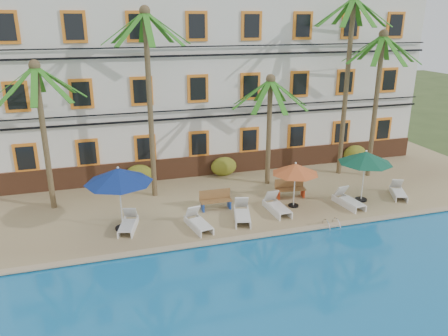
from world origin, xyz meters
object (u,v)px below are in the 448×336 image
object	(u,v)px
palm_e	(378,86)
lounger_f	(398,192)
palm_a	(41,115)
lounger_e	(348,200)
palm_c	(270,114)
bench_left	(216,199)
umbrella_blue	(118,176)
palm_d	(348,65)
lounger_a	(128,223)
pool_ladder	(331,227)
lounger_c	(242,213)
lounger_d	(277,206)
lounger_b	(198,222)
palm_b	(149,81)
umbrella_green	(366,158)
umbrella_red	(295,169)
bench_right	(290,188)

from	to	relation	value
palm_e	lounger_f	bearing A→B (deg)	-96.70
palm_a	lounger_e	size ratio (longest dim) A/B	3.67
palm_c	bench_left	bearing A→B (deg)	-145.97
palm_e	bench_left	xyz separation A→B (m)	(-9.68, -2.00, -4.68)
palm_a	umbrella_blue	bearing A→B (deg)	-47.16
palm_d	lounger_a	xyz separation A→B (m)	(-12.42, -3.80, -5.91)
lounger_a	lounger_e	size ratio (longest dim) A/B	0.97
pool_ladder	lounger_c	bearing A→B (deg)	152.40
lounger_d	palm_d	bearing A→B (deg)	35.16
palm_c	palm_e	bearing A→B (deg)	-4.16
lounger_b	pool_ladder	size ratio (longest dim) A/B	2.53
palm_b	lounger_a	bearing A→B (deg)	-114.93
palm_a	lounger_a	xyz separation A→B (m)	(3.24, -3.31, -4.22)
lounger_e	lounger_f	size ratio (longest dim) A/B	1.07
palm_c	palm_e	world-z (taller)	palm_e
lounger_a	lounger_e	bearing A→B (deg)	-2.76
umbrella_green	pool_ladder	bearing A→B (deg)	-143.05
lounger_c	lounger_f	size ratio (longest dim) A/B	1.15
lounger_f	pool_ladder	bearing A→B (deg)	-157.26
lounger_c	palm_d	bearing A→B (deg)	29.97
lounger_b	palm_a	bearing A→B (deg)	146.55
palm_d	umbrella_green	bearing A→B (deg)	-104.98
lounger_c	lounger_e	distance (m)	5.41
umbrella_red	bench_right	bearing A→B (deg)	73.60
palm_b	lounger_b	distance (m)	7.05
umbrella_green	palm_b	bearing A→B (deg)	159.75
palm_b	bench_left	bearing A→B (deg)	-44.53
umbrella_green	lounger_c	distance (m)	6.69
lounger_d	pool_ladder	distance (m)	2.73
palm_e	bench_right	world-z (taller)	palm_e
palm_a	bench_left	distance (m)	8.74
umbrella_blue	bench_right	distance (m)	8.72
umbrella_red	pool_ladder	size ratio (longest dim) A/B	3.01
palm_e	lounger_f	world-z (taller)	palm_e
palm_c	lounger_a	bearing A→B (deg)	-156.22
palm_b	lounger_a	size ratio (longest dim) A/B	5.01
palm_a	umbrella_blue	world-z (taller)	palm_a
palm_c	pool_ladder	world-z (taller)	palm_c
umbrella_red	lounger_c	world-z (taller)	umbrella_red
lounger_b	bench_left	bearing A→B (deg)	53.77
palm_a	lounger_c	size ratio (longest dim) A/B	3.43
lounger_d	lounger_c	bearing A→B (deg)	-169.68
lounger_e	pool_ladder	size ratio (longest dim) A/B	2.54
palm_c	lounger_f	size ratio (longest dim) A/B	3.37
lounger_f	lounger_a	bearing A→B (deg)	179.11
lounger_a	pool_ladder	bearing A→B (deg)	-15.23
umbrella_blue	lounger_e	bearing A→B (deg)	-3.13
umbrella_red	umbrella_green	bearing A→B (deg)	-4.79
palm_a	lounger_e	world-z (taller)	palm_a
palm_e	bench_left	bearing A→B (deg)	-168.31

